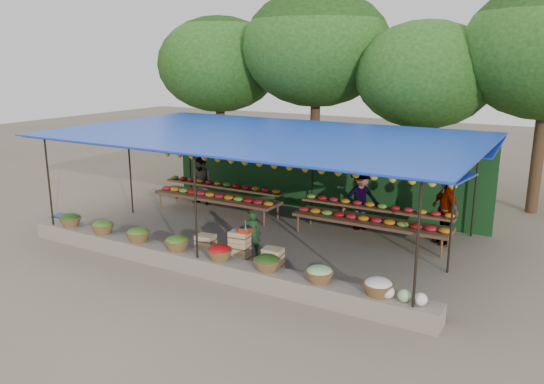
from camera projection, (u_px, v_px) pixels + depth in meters
The scene contains 16 objects.
ground at pixel (264, 238), 14.26m from camera, with size 60.00×60.00×0.00m, color #6A5F4E.
stone_curb at pixel (202, 264), 11.90m from camera, with size 10.60×0.55×0.40m, color slate.
stall_canopy at pixel (265, 139), 13.67m from camera, with size 10.80×6.60×2.82m.
produce_baskets at pixel (198, 248), 11.86m from camera, with size 8.98×0.58×0.34m.
netting_backdrop at pixel (316, 171), 16.60m from camera, with size 10.60×0.06×2.50m, color #18431F.
tree_row at pixel (368, 58), 17.98m from camera, with size 16.51×5.50×7.12m.
fruit_table_left at pixel (218, 194), 16.46m from camera, with size 4.21×0.95×0.93m.
fruit_table_right at pixel (372, 217), 14.03m from camera, with size 4.21×0.95×0.93m.
crate_counter at pixel (239, 250), 12.47m from camera, with size 2.39×0.39×0.77m.
weighing_scale at pixel (245, 230), 12.25m from camera, with size 0.29×0.29×0.30m.
vendor_seated at pixel (252, 233), 12.89m from camera, with size 0.40×0.26×1.10m, color #1A391A.
customer_left at pixel (202, 181), 17.30m from camera, with size 0.77×0.60×1.58m, color slate.
customer_mid at pixel (361, 199), 14.77m from camera, with size 1.13×0.65×1.75m, color slate.
customer_right at pixel (445, 210), 13.65m from camera, with size 1.04×0.44×1.78m, color slate.
blue_crate_front at pixel (72, 232), 14.26m from camera, with size 0.53×0.38×0.32m, color navy.
blue_crate_back at pixel (63, 220), 15.26m from camera, with size 0.53×0.38×0.32m, color navy.
Camera 1 is at (6.94, -11.62, 4.68)m, focal length 35.00 mm.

